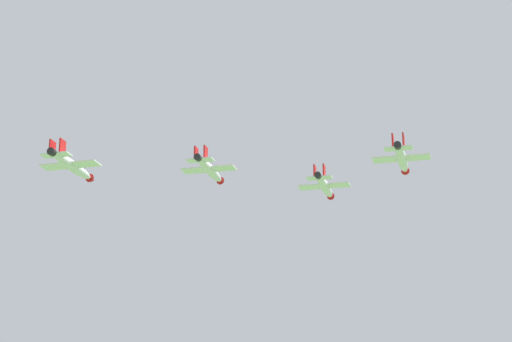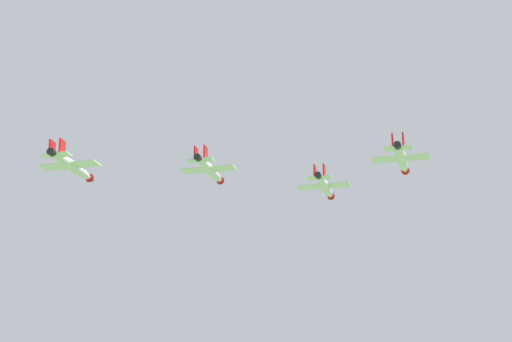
{
  "view_description": "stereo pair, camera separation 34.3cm",
  "coord_description": "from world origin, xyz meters",
  "px_view_note": "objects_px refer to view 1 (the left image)",
  "views": [
    {
      "loc": [
        -140.95,
        -85.53,
        58.61
      ],
      "look_at": [
        -2.97,
        -14.81,
        108.87
      ],
      "focal_mm": 67.25,
      "sensor_mm": 36.0,
      "label": 1
    },
    {
      "loc": [
        -140.79,
        -85.84,
        58.61
      ],
      "look_at": [
        -2.97,
        -14.81,
        108.87
      ],
      "focal_mm": 67.25,
      "sensor_mm": 36.0,
      "label": 2
    }
  ],
  "objects_px": {
    "jet_right_wingman": "(402,159)",
    "jet_left_outer": "(72,166)",
    "jet_left_wingman": "(210,170)",
    "jet_lead": "(325,186)"
  },
  "relations": [
    {
      "from": "jet_lead",
      "to": "jet_right_wingman",
      "type": "relative_size",
      "value": 1.03
    },
    {
      "from": "jet_left_wingman",
      "to": "jet_left_outer",
      "type": "bearing_deg",
      "value": 139.14
    },
    {
      "from": "jet_left_wingman",
      "to": "jet_right_wingman",
      "type": "relative_size",
      "value": 1.0
    },
    {
      "from": "jet_right_wingman",
      "to": "jet_left_outer",
      "type": "bearing_deg",
      "value": 110.3
    },
    {
      "from": "jet_right_wingman",
      "to": "jet_left_outer",
      "type": "xyz_separation_m",
      "value": [
        -29.55,
        44.17,
        -3.21
      ]
    },
    {
      "from": "jet_right_wingman",
      "to": "jet_left_outer",
      "type": "relative_size",
      "value": 0.99
    },
    {
      "from": "jet_lead",
      "to": "jet_right_wingman",
      "type": "bearing_deg",
      "value": -140.42
    },
    {
      "from": "jet_right_wingman",
      "to": "jet_left_outer",
      "type": "distance_m",
      "value": 53.24
    },
    {
      "from": "jet_left_wingman",
      "to": "jet_lead",
      "type": "bearing_deg",
      "value": -40.86
    },
    {
      "from": "jet_lead",
      "to": "jet_right_wingman",
      "type": "distance_m",
      "value": 25.57
    }
  ]
}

